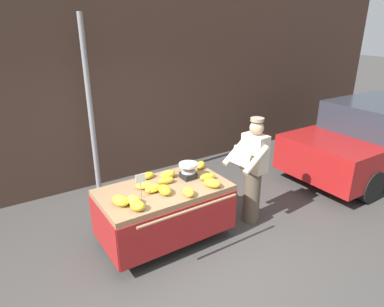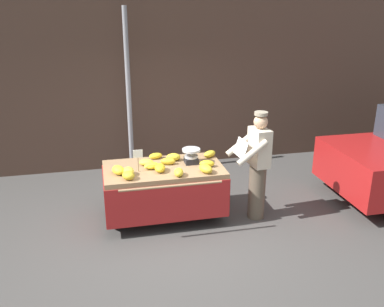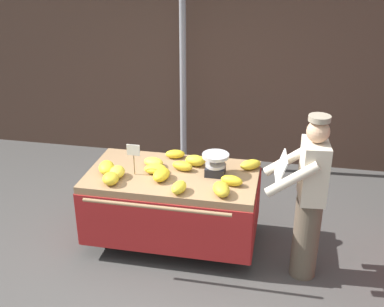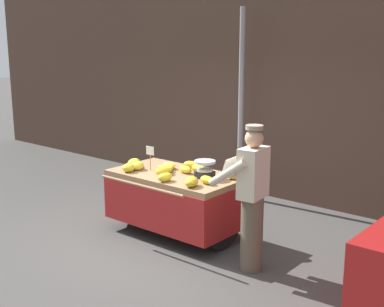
% 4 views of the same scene
% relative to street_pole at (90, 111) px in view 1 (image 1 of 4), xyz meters
% --- Properties ---
extents(ground_plane, '(60.00, 60.00, 0.00)m').
position_rel_street_pole_xyz_m(ground_plane, '(0.38, -2.59, -1.58)').
color(ground_plane, '#423F3D').
extents(back_wall, '(16.00, 0.24, 3.95)m').
position_rel_street_pole_xyz_m(back_wall, '(0.38, 0.47, 0.39)').
color(back_wall, '#473328').
rests_on(back_wall, ground).
extents(street_pole, '(0.09, 0.09, 3.16)m').
position_rel_street_pole_xyz_m(street_pole, '(0.00, 0.00, 0.00)').
color(street_pole, gray).
rests_on(street_pole, ground).
extents(banana_cart, '(1.82, 1.20, 0.87)m').
position_rel_street_pole_xyz_m(banana_cart, '(0.32, -1.99, -0.94)').
color(banana_cart, '#93704C').
rests_on(banana_cart, ground).
extents(weighing_scale, '(0.28, 0.28, 0.24)m').
position_rel_street_pole_xyz_m(weighing_scale, '(0.77, -1.93, -0.59)').
color(weighing_scale, black).
rests_on(weighing_scale, banana_cart).
extents(price_sign, '(0.14, 0.01, 0.34)m').
position_rel_street_pole_xyz_m(price_sign, '(-0.06, -2.09, -0.46)').
color(price_sign, '#997A51').
rests_on(price_sign, banana_cart).
extents(banana_bunch_0, '(0.23, 0.25, 0.12)m').
position_rel_street_pole_xyz_m(banana_bunch_0, '(-0.23, -2.34, -0.65)').
color(banana_bunch_0, gold).
rests_on(banana_bunch_0, banana_cart).
extents(banana_bunch_1, '(0.27, 0.25, 0.10)m').
position_rel_street_pole_xyz_m(banana_bunch_1, '(1.12, -1.72, -0.66)').
color(banana_bunch_1, yellow).
rests_on(banana_bunch_1, banana_cart).
extents(banana_bunch_2, '(0.19, 0.27, 0.12)m').
position_rel_street_pole_xyz_m(banana_bunch_2, '(0.24, -2.15, -0.65)').
color(banana_bunch_2, gold).
rests_on(banana_bunch_2, banana_cart).
extents(banana_bunch_3, '(0.25, 0.17, 0.10)m').
position_rel_street_pole_xyz_m(banana_bunch_3, '(0.41, -1.90, -0.66)').
color(banana_bunch_3, gold).
rests_on(banana_bunch_3, banana_cart).
extents(banana_bunch_4, '(0.23, 0.16, 0.12)m').
position_rel_street_pole_xyz_m(banana_bunch_4, '(0.52, -1.75, -0.65)').
color(banana_bunch_4, yellow).
rests_on(banana_bunch_4, banana_cart).
extents(banana_bunch_5, '(0.24, 0.18, 0.09)m').
position_rel_street_pole_xyz_m(banana_bunch_5, '(0.26, -1.61, -0.67)').
color(banana_bunch_5, gold).
rests_on(banana_bunch_5, banana_cart).
extents(banana_bunch_6, '(0.17, 0.23, 0.11)m').
position_rel_street_pole_xyz_m(banana_bunch_6, '(0.48, -2.38, -0.66)').
color(banana_bunch_6, yellow).
rests_on(banana_bunch_6, banana_cart).
extents(banana_bunch_7, '(0.17, 0.22, 0.12)m').
position_rel_street_pole_xyz_m(banana_bunch_7, '(-0.22, -2.19, -0.65)').
color(banana_bunch_7, yellow).
rests_on(banana_bunch_7, banana_cart).
extents(banana_bunch_8, '(0.24, 0.29, 0.12)m').
position_rel_street_pole_xyz_m(banana_bunch_8, '(0.89, -2.34, -0.65)').
color(banana_bunch_8, gold).
rests_on(banana_bunch_8, banana_cart).
extents(banana_bunch_9, '(0.24, 0.28, 0.13)m').
position_rel_street_pole_xyz_m(banana_bunch_9, '(-0.36, -2.12, -0.65)').
color(banana_bunch_9, yellow).
rests_on(banana_bunch_9, banana_cart).
extents(banana_bunch_10, '(0.25, 0.21, 0.10)m').
position_rel_street_pole_xyz_m(banana_bunch_10, '(0.08, -1.86, -0.66)').
color(banana_bunch_10, yellow).
rests_on(banana_bunch_10, banana_cart).
extents(banana_bunch_11, '(0.25, 0.16, 0.10)m').
position_rel_street_pole_xyz_m(banana_bunch_11, '(0.97, -2.13, -0.66)').
color(banana_bunch_11, gold).
rests_on(banana_bunch_11, banana_cart).
extents(banana_bunch_12, '(0.27, 0.22, 0.09)m').
position_rel_street_pole_xyz_m(banana_bunch_12, '(0.14, -2.01, -0.67)').
color(banana_bunch_12, yellow).
rests_on(banana_bunch_12, banana_cart).
extents(vendor_person, '(0.61, 0.55, 1.71)m').
position_rel_street_pole_xyz_m(vendor_person, '(1.72, -2.27, -0.71)').
color(vendor_person, brown).
rests_on(vendor_person, ground).
extents(parked_car, '(3.91, 1.75, 1.51)m').
position_rel_street_pole_xyz_m(parked_car, '(5.17, -2.19, -0.83)').
color(parked_car, '#A51919').
rests_on(parked_car, ground).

